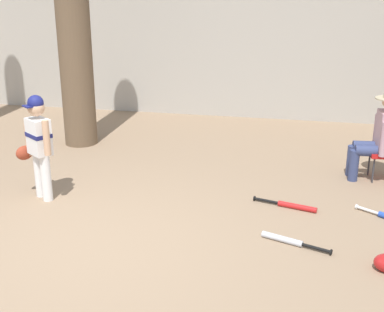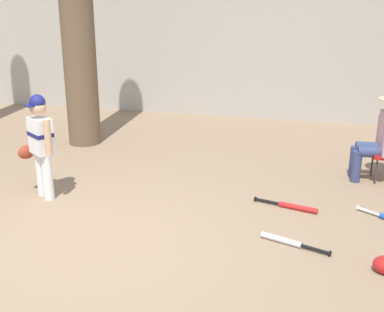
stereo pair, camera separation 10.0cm
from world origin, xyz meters
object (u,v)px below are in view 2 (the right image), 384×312
young_ballplayer (40,140)px  seated_spectator (382,135)px  tree_near_player (76,14)px  bat_aluminum_silver (287,241)px  bat_red_barrel (293,207)px

young_ballplayer → seated_spectator: young_ballplayer is taller
young_ballplayer → seated_spectator: bearing=21.0°
young_ballplayer → seated_spectator: size_ratio=1.09×
tree_near_player → bat_aluminum_silver: size_ratio=6.89×
seated_spectator → bat_aluminum_silver: seated_spectator is taller
seated_spectator → bat_aluminum_silver: bearing=-117.0°
tree_near_player → young_ballplayer: size_ratio=3.81×
young_ballplayer → bat_aluminum_silver: young_ballplayer is taller
tree_near_player → bat_aluminum_silver: tree_near_player is taller
seated_spectator → bat_red_barrel: size_ratio=1.56×
seated_spectator → bat_red_barrel: (-1.06, -1.23, -0.61)m
bat_aluminum_silver → bat_red_barrel: (0.02, 0.89, 0.00)m
tree_near_player → young_ballplayer: tree_near_player is taller
seated_spectator → bat_red_barrel: 1.73m
tree_near_player → bat_aluminum_silver: 4.96m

